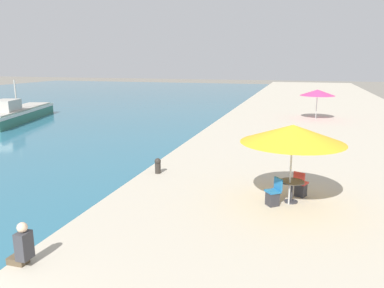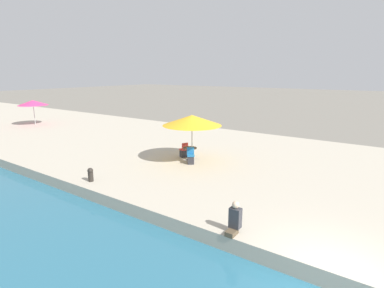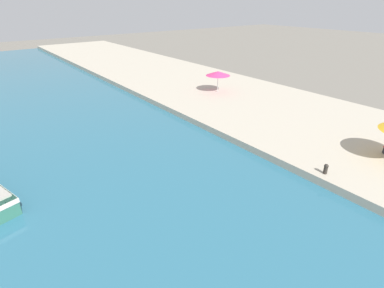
{
  "view_description": "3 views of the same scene",
  "coord_description": "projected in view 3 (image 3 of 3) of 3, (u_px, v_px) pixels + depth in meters",
  "views": [
    {
      "loc": [
        6.33,
        -3.35,
        5.21
      ],
      "look_at": [
        1.5,
        13.11,
        1.37
      ],
      "focal_mm": 35.0,
      "sensor_mm": 36.0,
      "label": 1
    },
    {
      "loc": [
        -7.49,
        -0.68,
        5.54
      ],
      "look_at": [
        6.12,
        8.72,
        1.57
      ],
      "focal_mm": 28.0,
      "sensor_mm": 36.0,
      "label": 2
    },
    {
      "loc": [
        -15.33,
        3.19,
        10.19
      ],
      "look_at": [
        -4.0,
        18.0,
        1.17
      ],
      "focal_mm": 28.0,
      "sensor_mm": 36.0,
      "label": 3
    }
  ],
  "objects": [
    {
      "name": "quay_promenade",
      "position": [
        177.0,
        79.0,
        41.25
      ],
      "size": [
        16.0,
        90.0,
        0.57
      ],
      "color": "#BCB29E",
      "rests_on": "ground_plane"
    },
    {
      "name": "cafe_umbrella_white",
      "position": [
        218.0,
        73.0,
        33.63
      ],
      "size": [
        2.73,
        2.73,
        2.38
      ],
      "color": "#B7B7B7",
      "rests_on": "quay_promenade"
    },
    {
      "name": "mooring_bollard",
      "position": [
        326.0,
        169.0,
        18.2
      ],
      "size": [
        0.26,
        0.26,
        0.65
      ],
      "color": "#2D2823",
      "rests_on": "quay_promenade"
    }
  ]
}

